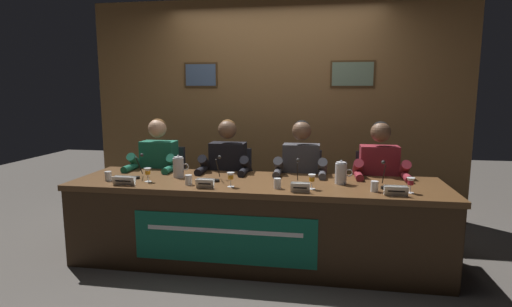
% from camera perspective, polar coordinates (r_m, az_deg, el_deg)
% --- Properties ---
extents(ground_plane, '(12.00, 12.00, 0.00)m').
position_cam_1_polar(ground_plane, '(3.80, 0.00, -14.79)').
color(ground_plane, '#4C4742').
extents(wall_back_panelled, '(4.49, 0.14, 2.60)m').
position_cam_1_polar(wall_back_panelled, '(4.87, 2.70, 6.25)').
color(wall_back_panelled, brown).
rests_on(wall_back_panelled, ground_plane).
extents(conference_table, '(3.29, 0.88, 0.73)m').
position_cam_1_polar(conference_table, '(3.52, -0.35, -7.92)').
color(conference_table, brown).
rests_on(conference_table, ground_plane).
extents(chair_far_left, '(0.44, 0.44, 0.92)m').
position_cam_1_polar(chair_far_left, '(4.52, -12.90, -5.11)').
color(chair_far_left, black).
rests_on(chair_far_left, ground_plane).
extents(panelist_far_left, '(0.51, 0.48, 1.24)m').
position_cam_1_polar(panelist_far_left, '(4.28, -14.04, -2.14)').
color(panelist_far_left, black).
rests_on(panelist_far_left, ground_plane).
extents(nameplate_far_left, '(0.20, 0.06, 0.08)m').
position_cam_1_polar(nameplate_far_left, '(3.59, -18.33, -3.69)').
color(nameplate_far_left, white).
rests_on(nameplate_far_left, conference_table).
extents(juice_glass_far_left, '(0.06, 0.06, 0.12)m').
position_cam_1_polar(juice_glass_far_left, '(3.65, -15.20, -2.60)').
color(juice_glass_far_left, white).
rests_on(juice_glass_far_left, conference_table).
extents(water_cup_far_left, '(0.06, 0.06, 0.08)m').
position_cam_1_polar(water_cup_far_left, '(3.82, -20.34, -3.11)').
color(water_cup_far_left, silver).
rests_on(water_cup_far_left, conference_table).
extents(microphone_far_left, '(0.06, 0.17, 0.22)m').
position_cam_1_polar(microphone_far_left, '(3.85, -16.44, -2.25)').
color(microphone_far_left, black).
rests_on(microphone_far_left, conference_table).
extents(chair_center_left, '(0.44, 0.44, 0.92)m').
position_cam_1_polar(chair_center_left, '(4.30, -3.59, -5.63)').
color(chair_center_left, black).
rests_on(chair_center_left, ground_plane).
extents(panelist_center_left, '(0.51, 0.48, 1.24)m').
position_cam_1_polar(panelist_center_left, '(4.05, -4.26, -2.53)').
color(panelist_center_left, black).
rests_on(panelist_center_left, ground_plane).
extents(nameplate_center_left, '(0.15, 0.06, 0.08)m').
position_cam_1_polar(nameplate_center_left, '(3.34, -7.30, -4.25)').
color(nameplate_center_left, white).
rests_on(nameplate_center_left, conference_table).
extents(juice_glass_center_left, '(0.06, 0.06, 0.12)m').
position_cam_1_polar(juice_glass_center_left, '(3.35, -3.63, -3.35)').
color(juice_glass_center_left, white).
rests_on(juice_glass_center_left, conference_table).
extents(water_cup_center_left, '(0.06, 0.06, 0.08)m').
position_cam_1_polar(water_cup_center_left, '(3.48, -9.61, -3.80)').
color(water_cup_center_left, silver).
rests_on(water_cup_center_left, conference_table).
extents(microphone_center_left, '(0.06, 0.17, 0.22)m').
position_cam_1_polar(microphone_center_left, '(3.59, -5.54, -2.72)').
color(microphone_center_left, black).
rests_on(microphone_center_left, conference_table).
extents(chair_center_right, '(0.44, 0.44, 0.92)m').
position_cam_1_polar(chair_center_right, '(4.20, 6.46, -6.03)').
color(chair_center_right, black).
rests_on(chair_center_right, ground_plane).
extents(panelist_center_right, '(0.51, 0.48, 1.24)m').
position_cam_1_polar(panelist_center_right, '(3.94, 6.38, -2.88)').
color(panelist_center_right, black).
rests_on(panelist_center_right, ground_plane).
extents(nameplate_center_right, '(0.15, 0.06, 0.08)m').
position_cam_1_polar(nameplate_center_right, '(3.20, 6.32, -4.82)').
color(nameplate_center_right, white).
rests_on(nameplate_center_right, conference_table).
extents(juice_glass_center_right, '(0.06, 0.06, 0.12)m').
position_cam_1_polar(juice_glass_center_right, '(3.30, 7.98, -3.61)').
color(juice_glass_center_right, white).
rests_on(juice_glass_center_right, conference_table).
extents(water_cup_center_right, '(0.06, 0.06, 0.08)m').
position_cam_1_polar(water_cup_center_right, '(3.30, 3.08, -4.36)').
color(water_cup_center_right, silver).
rests_on(water_cup_center_right, conference_table).
extents(microphone_center_right, '(0.06, 0.17, 0.22)m').
position_cam_1_polar(microphone_center_right, '(3.44, 5.90, -3.24)').
color(microphone_center_right, black).
rests_on(microphone_center_right, conference_table).
extents(chair_far_right, '(0.44, 0.44, 0.92)m').
position_cam_1_polar(chair_far_right, '(4.23, 16.69, -6.24)').
color(chair_far_right, black).
rests_on(chair_far_right, ground_plane).
extents(panelist_far_right, '(0.51, 0.48, 1.24)m').
position_cam_1_polar(panelist_far_right, '(3.98, 17.22, -3.13)').
color(panelist_far_right, black).
rests_on(panelist_far_right, ground_plane).
extents(nameplate_far_right, '(0.18, 0.06, 0.08)m').
position_cam_1_polar(nameplate_far_right, '(3.25, 19.36, -5.04)').
color(nameplate_far_right, white).
rests_on(nameplate_far_right, conference_table).
extents(juice_glass_far_right, '(0.06, 0.06, 0.12)m').
position_cam_1_polar(juice_glass_far_right, '(3.37, 21.20, -3.87)').
color(juice_glass_far_right, white).
rests_on(juice_glass_far_right, conference_table).
extents(water_cup_far_right, '(0.06, 0.06, 0.08)m').
position_cam_1_polar(water_cup_far_right, '(3.34, 16.55, -4.59)').
color(water_cup_far_right, silver).
rests_on(water_cup_far_right, conference_table).
extents(microphone_far_right, '(0.06, 0.17, 0.22)m').
position_cam_1_polar(microphone_far_right, '(3.48, 17.81, -3.49)').
color(microphone_far_right, black).
rests_on(microphone_far_right, conference_table).
extents(water_pitcher_left_side, '(0.15, 0.10, 0.21)m').
position_cam_1_polar(water_pitcher_left_side, '(3.78, -10.99, -1.92)').
color(water_pitcher_left_side, silver).
rests_on(water_pitcher_left_side, conference_table).
extents(water_pitcher_right_side, '(0.15, 0.10, 0.21)m').
position_cam_1_polar(water_pitcher_right_side, '(3.53, 12.05, -2.75)').
color(water_pitcher_right_side, silver).
rests_on(water_pitcher_right_side, conference_table).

